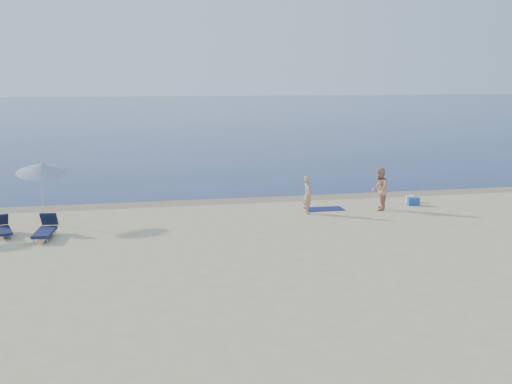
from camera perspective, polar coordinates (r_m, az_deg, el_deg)
sea at (r=110.12m, az=-9.13°, el=7.13°), size 240.00×160.00×0.01m
wet_sand_strip at (r=30.39m, az=-0.38°, el=-0.70°), size 240.00×1.60×0.00m
person_left at (r=27.33m, az=4.62°, el=-0.25°), size 0.40×0.60×1.62m
person_right at (r=28.45m, az=10.93°, el=0.25°), size 1.04×1.12×1.85m
beach_towel at (r=28.41m, az=6.10°, el=-1.51°), size 1.67×0.96×0.03m
white_bag at (r=30.68m, az=13.55°, el=-0.60°), size 0.43×0.40×0.30m
blue_cooler at (r=29.98m, az=13.80°, el=-0.81°), size 0.55×0.43×0.36m
umbrella_near at (r=26.61m, az=-18.51°, el=2.02°), size 2.15×2.18×2.61m
lounger_left at (r=25.36m, az=-21.58°, el=-3.04°), size 0.90×1.68×0.71m
lounger_right at (r=24.48m, az=-18.21°, el=-3.21°), size 0.81×1.89×0.81m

